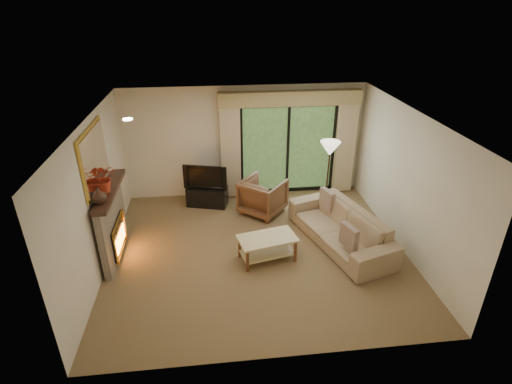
{
  "coord_description": "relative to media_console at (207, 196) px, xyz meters",
  "views": [
    {
      "loc": [
        -0.76,
        -6.24,
        4.41
      ],
      "look_at": [
        0.0,
        0.3,
        1.1
      ],
      "focal_mm": 28.0,
      "sensor_mm": 36.0,
      "label": 1
    }
  ],
  "objects": [
    {
      "name": "branches",
      "position": [
        -1.68,
        -1.89,
        1.4
      ],
      "size": [
        0.53,
        0.48,
        0.51
      ],
      "primitive_type": "imported",
      "rotation": [
        0.0,
        0.0,
        0.18
      ],
      "color": "#B6351D",
      "rests_on": "fireplace"
    },
    {
      "name": "media_console",
      "position": [
        0.0,
        0.0,
        0.0
      ],
      "size": [
        0.97,
        0.62,
        0.45
      ],
      "primitive_type": "cube",
      "rotation": [
        0.0,
        0.0,
        -0.27
      ],
      "color": "black",
      "rests_on": "floor"
    },
    {
      "name": "pillow_far",
      "position": [
        2.46,
        -1.16,
        0.37
      ],
      "size": [
        0.23,
        0.42,
        0.41
      ],
      "primitive_type": "cube",
      "rotation": [
        0.0,
        0.0,
        0.3
      ],
      "color": "brown",
      "rests_on": "sofa"
    },
    {
      "name": "coffee_table",
      "position": [
        1.07,
        -2.23,
        0.01
      ],
      "size": [
        1.13,
        0.78,
        0.46
      ],
      "primitive_type": null,
      "rotation": [
        0.0,
        0.0,
        0.22
      ],
      "color": "#D5C084",
      "rests_on": "floor"
    },
    {
      "name": "sliding_door",
      "position": [
        1.93,
        0.5,
        0.88
      ],
      "size": [
        2.26,
        0.1,
        2.16
      ],
      "primitive_type": null,
      "color": "black",
      "rests_on": "floor"
    },
    {
      "name": "wall_front",
      "position": [
        0.93,
        -4.45,
        1.08
      ],
      "size": [
        5.0,
        0.0,
        5.0
      ],
      "primitive_type": "plane",
      "rotation": [
        -1.57,
        0.0,
        0.0
      ],
      "color": "beige",
      "rests_on": "ground"
    },
    {
      "name": "sofa",
      "position": [
        2.54,
        -1.86,
        0.13
      ],
      "size": [
        1.63,
        2.61,
        0.71
      ],
      "primitive_type": "imported",
      "rotation": [
        0.0,
        0.0,
        -1.27
      ],
      "color": "#A08665",
      "rests_on": "floor"
    },
    {
      "name": "wall_right",
      "position": [
        3.68,
        -1.95,
        1.08
      ],
      "size": [
        0.0,
        5.0,
        5.0
      ],
      "primitive_type": "plane",
      "rotation": [
        1.57,
        0.0,
        -1.57
      ],
      "color": "beige",
      "rests_on": "ground"
    },
    {
      "name": "vase",
      "position": [
        -1.68,
        -2.27,
        1.28
      ],
      "size": [
        0.27,
        0.27,
        0.27
      ],
      "primitive_type": "imported",
      "rotation": [
        0.0,
        0.0,
        0.07
      ],
      "color": "#372319",
      "rests_on": "fireplace"
    },
    {
      "name": "curtain_left",
      "position": [
        0.58,
        0.39,
        0.98
      ],
      "size": [
        0.45,
        0.18,
        2.35
      ],
      "primitive_type": "cube",
      "color": "#CAB38B",
      "rests_on": "floor"
    },
    {
      "name": "wall_back",
      "position": [
        0.93,
        0.55,
        1.08
      ],
      "size": [
        5.0,
        0.0,
        5.0
      ],
      "primitive_type": "plane",
      "rotation": [
        1.57,
        0.0,
        0.0
      ],
      "color": "beige",
      "rests_on": "ground"
    },
    {
      "name": "fireplace",
      "position": [
        -1.7,
        -1.75,
        0.46
      ],
      "size": [
        0.24,
        1.7,
        1.37
      ],
      "primitive_type": null,
      "color": "gray",
      "rests_on": "floor"
    },
    {
      "name": "pillow_near",
      "position": [
        2.46,
        -2.57,
        0.38
      ],
      "size": [
        0.23,
        0.43,
        0.42
      ],
      "primitive_type": "cube",
      "rotation": [
        0.0,
        0.0,
        0.3
      ],
      "color": "brown",
      "rests_on": "sofa"
    },
    {
      "name": "ceiling",
      "position": [
        0.93,
        -1.95,
        2.38
      ],
      "size": [
        5.5,
        5.5,
        0.0
      ],
      "primitive_type": "plane",
      "rotation": [
        3.14,
        0.0,
        0.0
      ],
      "color": "white",
      "rests_on": "ground"
    },
    {
      "name": "wall_left",
      "position": [
        -1.82,
        -1.95,
        1.08
      ],
      "size": [
        0.0,
        5.0,
        5.0
      ],
      "primitive_type": "plane",
      "rotation": [
        1.57,
        0.0,
        1.57
      ],
      "color": "beige",
      "rests_on": "ground"
    },
    {
      "name": "curtain_right",
      "position": [
        3.28,
        0.39,
        0.98
      ],
      "size": [
        0.45,
        0.18,
        2.35
      ],
      "primitive_type": "cube",
      "color": "#CAB38B",
      "rests_on": "floor"
    },
    {
      "name": "armchair",
      "position": [
        1.22,
        -0.48,
        0.17
      ],
      "size": [
        1.2,
        1.21,
        0.79
      ],
      "primitive_type": "imported",
      "rotation": [
        0.0,
        0.0,
        2.46
      ],
      "color": "brown",
      "rests_on": "floor"
    },
    {
      "name": "cornice",
      "position": [
        1.93,
        0.41,
        2.1
      ],
      "size": [
        3.2,
        0.24,
        0.32
      ],
      "primitive_type": "cube",
      "color": "tan",
      "rests_on": "wall_back"
    },
    {
      "name": "floor_lamp",
      "position": [
        2.64,
        -0.5,
        0.58
      ],
      "size": [
        0.54,
        0.54,
        1.61
      ],
      "primitive_type": null,
      "rotation": [
        0.0,
        0.0,
        0.31
      ],
      "color": "#C3B79B",
      "rests_on": "floor"
    },
    {
      "name": "tv",
      "position": [
        0.0,
        0.0,
        0.51
      ],
      "size": [
        0.99,
        0.38,
        0.57
      ],
      "primitive_type": "imported",
      "rotation": [
        0.0,
        0.0,
        -0.27
      ],
      "color": "black",
      "rests_on": "media_console"
    },
    {
      "name": "mirror",
      "position": [
        -1.78,
        -1.75,
        1.73
      ],
      "size": [
        0.07,
        1.45,
        1.02
      ],
      "primitive_type": null,
      "color": "gold",
      "rests_on": "wall_left"
    },
    {
      "name": "floor",
      "position": [
        0.93,
        -1.95,
        -0.22
      ],
      "size": [
        5.5,
        5.5,
        0.0
      ],
      "primitive_type": "plane",
      "color": "olive",
      "rests_on": "ground"
    }
  ]
}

